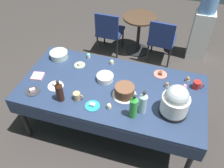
{
  "coord_description": "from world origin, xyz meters",
  "views": [
    {
      "loc": [
        0.58,
        -1.92,
        2.72
      ],
      "look_at": [
        0.0,
        0.0,
        0.8
      ],
      "focal_mm": 37.78,
      "sensor_mm": 36.0,
      "label": 1
    }
  ],
  "objects": [
    {
      "name": "water_cooler",
      "position": [
        1.03,
        2.01,
        0.59
      ],
      "size": [
        0.32,
        0.32,
        1.24
      ],
      "color": "silver",
      "rests_on": "ground"
    },
    {
      "name": "dessert_plate_teal",
      "position": [
        -0.12,
        -0.35,
        0.76
      ],
      "size": [
        0.17,
        0.17,
        0.04
      ],
      "color": "teal",
      "rests_on": "potluck_table"
    },
    {
      "name": "maroon_chair_right",
      "position": [
        0.4,
        1.64,
        0.49
      ],
      "size": [
        0.46,
        0.46,
        0.85
      ],
      "color": "navy",
      "rests_on": "ground"
    },
    {
      "name": "cupcake_cocoa",
      "position": [
        0.82,
        0.22,
        0.78
      ],
      "size": [
        0.05,
        0.05,
        0.07
      ],
      "color": "beige",
      "rests_on": "potluck_table"
    },
    {
      "name": "cupcake_rose",
      "position": [
        0.85,
        0.37,
        0.78
      ],
      "size": [
        0.05,
        0.05,
        0.07
      ],
      "color": "beige",
      "rests_on": "potluck_table"
    },
    {
      "name": "dessert_plate_charcoal",
      "position": [
        -0.86,
        -0.34,
        0.76
      ],
      "size": [
        0.17,
        0.17,
        0.05
      ],
      "color": "#2D2D33",
      "rests_on": "potluck_table"
    },
    {
      "name": "ground",
      "position": [
        0.0,
        0.0,
        0.0
      ],
      "size": [
        9.0,
        9.0,
        0.0
      ],
      "primitive_type": "plane",
      "color": "#383330"
    },
    {
      "name": "soda_bottle_cola",
      "position": [
        -0.49,
        -0.36,
        0.88
      ],
      "size": [
        0.08,
        0.08,
        0.28
      ],
      "color": "#33190F",
      "rests_on": "potluck_table"
    },
    {
      "name": "dessert_plate_coral",
      "position": [
        0.52,
        0.39,
        0.76
      ],
      "size": [
        0.17,
        0.17,
        0.04
      ],
      "color": "#E07266",
      "rests_on": "potluck_table"
    },
    {
      "name": "dessert_plate_white",
      "position": [
        -0.65,
        -0.18,
        0.76
      ],
      "size": [
        0.19,
        0.19,
        0.06
      ],
      "color": "white",
      "rests_on": "potluck_table"
    },
    {
      "name": "dessert_plate_sage",
      "position": [
        -0.53,
        0.27,
        0.76
      ],
      "size": [
        0.15,
        0.15,
        0.04
      ],
      "color": "#8CA87F",
      "rests_on": "potluck_table"
    },
    {
      "name": "slow_cooker",
      "position": [
        0.74,
        -0.18,
        0.92
      ],
      "size": [
        0.3,
        0.3,
        0.37
      ],
      "color": "black",
      "rests_on": "potluck_table"
    },
    {
      "name": "cupcake_berry",
      "position": [
        -0.48,
        0.46,
        0.78
      ],
      "size": [
        0.05,
        0.05,
        0.07
      ],
      "color": "beige",
      "rests_on": "potluck_table"
    },
    {
      "name": "soda_bottle_lime_soda",
      "position": [
        0.33,
        -0.35,
        0.89
      ],
      "size": [
        0.08,
        0.08,
        0.31
      ],
      "color": "green",
      "rests_on": "potluck_table"
    },
    {
      "name": "round_cafe_table",
      "position": [
        -0.05,
        1.87,
        0.5
      ],
      "size": [
        0.6,
        0.6,
        0.72
      ],
      "color": "#473323",
      "rests_on": "ground"
    },
    {
      "name": "ceramic_snack_bowl",
      "position": [
        -0.12,
        0.1,
        0.79
      ],
      "size": [
        0.21,
        0.21,
        0.07
      ],
      "primitive_type": "cylinder",
      "color": "silver",
      "rests_on": "potluck_table"
    },
    {
      "name": "cupcake_mint",
      "position": [
        0.06,
        -0.32,
        0.78
      ],
      "size": [
        0.05,
        0.05,
        0.07
      ],
      "color": "beige",
      "rests_on": "potluck_table"
    },
    {
      "name": "maroon_chair_left",
      "position": [
        -0.55,
        1.64,
        0.49
      ],
      "size": [
        0.45,
        0.45,
        0.85
      ],
      "color": "navy",
      "rests_on": "ground"
    },
    {
      "name": "cupcake_vanilla",
      "position": [
        -0.13,
        0.42,
        0.78
      ],
      "size": [
        0.05,
        0.05,
        0.07
      ],
      "color": "beige",
      "rests_on": "potluck_table"
    },
    {
      "name": "paper_napkin_stack",
      "position": [
        -0.94,
        -0.1,
        0.76
      ],
      "size": [
        0.16,
        0.16,
        0.02
      ],
      "primitive_type": "cube",
      "rotation": [
        0.0,
        0.0,
        0.18
      ],
      "color": "pink",
      "rests_on": "potluck_table"
    },
    {
      "name": "cupcake_lemon",
      "position": [
        0.62,
        0.2,
        0.78
      ],
      "size": [
        0.05,
        0.05,
        0.07
      ],
      "color": "beige",
      "rests_on": "potluck_table"
    },
    {
      "name": "soda_bottle_water",
      "position": [
        0.42,
        -0.26,
        0.89
      ],
      "size": [
        0.09,
        0.09,
        0.29
      ],
      "color": "silver",
      "rests_on": "potluck_table"
    },
    {
      "name": "frosted_layer_cake",
      "position": [
        0.18,
        -0.09,
        0.82
      ],
      "size": [
        0.28,
        0.28,
        0.14
      ],
      "color": "silver",
      "rests_on": "potluck_table"
    },
    {
      "name": "coffee_mug_tan",
      "position": [
        -0.32,
        -0.3,
        0.8
      ],
      "size": [
        0.12,
        0.08,
        0.09
      ],
      "color": "tan",
      "rests_on": "potluck_table"
    },
    {
      "name": "glass_salad_bowl",
      "position": [
        -0.86,
        0.35,
        0.79
      ],
      "size": [
        0.24,
        0.24,
        0.09
      ],
      "primitive_type": "cylinder",
      "color": "#B2C6BC",
      "rests_on": "potluck_table"
    },
    {
      "name": "coffee_mug_red",
      "position": [
        0.96,
        0.28,
        0.8
      ],
      "size": [
        0.13,
        0.09,
        0.1
      ],
      "color": "#B2231E",
      "rests_on": "potluck_table"
    },
    {
      "name": "potluck_table",
      "position": [
        0.0,
        0.0,
        0.69
      ],
      "size": [
        2.2,
        1.1,
        0.75
      ],
      "color": "navy",
      "rests_on": "ground"
    }
  ]
}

